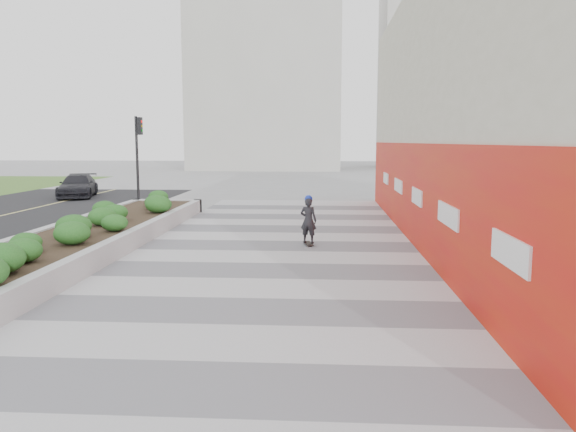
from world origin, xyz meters
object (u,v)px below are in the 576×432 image
car_dark (78,186)px  traffic_signal_near (138,148)px  skateboarder (308,220)px  planter (79,237)px

car_dark → traffic_signal_near: bearing=-56.9°
skateboarder → traffic_signal_near: bearing=119.3°
traffic_signal_near → skateboarder: bearing=-48.5°
planter → skateboarder: bearing=11.9°
planter → skateboarder: 6.51m
traffic_signal_near → skateboarder: size_ratio=2.80×
traffic_signal_near → car_dark: bearing=137.9°
planter → car_dark: 16.43m
traffic_signal_near → car_dark: (-4.98, 4.50, -2.14)m
planter → traffic_signal_near: 10.90m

